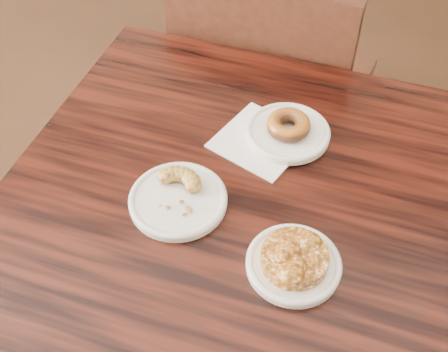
# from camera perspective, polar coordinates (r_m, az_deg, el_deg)

# --- Properties ---
(cafe_table) EXTENTS (1.06, 1.06, 0.75)m
(cafe_table) POSITION_cam_1_polar(r_m,az_deg,el_deg) (1.30, 1.49, -13.17)
(cafe_table) COLOR black
(cafe_table) RESTS_ON floor
(chair_far) EXTENTS (0.66, 0.66, 0.90)m
(chair_far) POSITION_cam_1_polar(r_m,az_deg,el_deg) (1.69, 5.60, 9.02)
(chair_far) COLOR black
(chair_far) RESTS_ON floor
(napkin) EXTENTS (0.22, 0.22, 0.00)m
(napkin) POSITION_cam_1_polar(r_m,az_deg,el_deg) (1.09, 3.80, 3.64)
(napkin) COLOR white
(napkin) RESTS_ON cafe_table
(plate_donut) EXTENTS (0.16, 0.16, 0.01)m
(plate_donut) POSITION_cam_1_polar(r_m,az_deg,el_deg) (1.10, 6.48, 4.39)
(plate_donut) COLOR white
(plate_donut) RESTS_ON napkin
(plate_cruller) EXTENTS (0.17, 0.17, 0.01)m
(plate_cruller) POSITION_cam_1_polar(r_m,az_deg,el_deg) (0.98, -4.69, -2.48)
(plate_cruller) COLOR silver
(plate_cruller) RESTS_ON cafe_table
(plate_fritter) EXTENTS (0.15, 0.15, 0.01)m
(plate_fritter) POSITION_cam_1_polar(r_m,az_deg,el_deg) (0.91, 7.07, -8.89)
(plate_fritter) COLOR white
(plate_fritter) RESTS_ON cafe_table
(glazed_donut) EXTENTS (0.08, 0.08, 0.03)m
(glazed_donut) POSITION_cam_1_polar(r_m,az_deg,el_deg) (1.08, 6.57, 5.19)
(glazed_donut) COLOR #915815
(glazed_donut) RESTS_ON plate_donut
(apple_fritter) EXTENTS (0.15, 0.15, 0.04)m
(apple_fritter) POSITION_cam_1_polar(r_m,az_deg,el_deg) (0.89, 7.21, -8.07)
(apple_fritter) COLOR #412207
(apple_fritter) RESTS_ON plate_fritter
(cruller_fragment) EXTENTS (0.10, 0.10, 0.03)m
(cruller_fragment) POSITION_cam_1_polar(r_m,az_deg,el_deg) (0.97, -4.76, -1.73)
(cruller_fragment) COLOR #5B3512
(cruller_fragment) RESTS_ON plate_cruller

